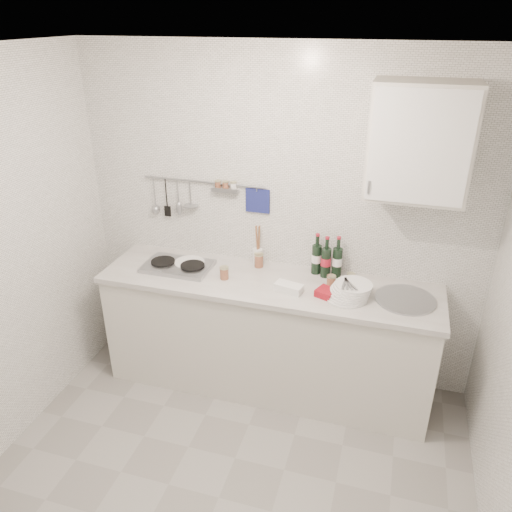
% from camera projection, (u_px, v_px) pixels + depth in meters
% --- Properties ---
extents(floor, '(3.00, 3.00, 0.00)m').
position_uv_depth(floor, '(219.00, 498.00, 3.02)').
color(floor, gray).
rests_on(floor, ground).
extents(ceiling, '(3.00, 3.00, 0.00)m').
position_uv_depth(ceiling, '(197.00, 55.00, 1.92)').
color(ceiling, silver).
rests_on(ceiling, back_wall).
extents(back_wall, '(3.00, 0.02, 2.50)m').
position_uv_depth(back_wall, '(279.00, 223.00, 3.68)').
color(back_wall, silver).
rests_on(back_wall, floor).
extents(counter, '(2.44, 0.64, 0.96)m').
position_uv_depth(counter, '(268.00, 337.00, 3.78)').
color(counter, beige).
rests_on(counter, floor).
extents(wall_rail, '(0.98, 0.09, 0.34)m').
position_uv_depth(wall_rail, '(201.00, 194.00, 3.72)').
color(wall_rail, '#93969B').
rests_on(wall_rail, back_wall).
extents(wall_cabinet, '(0.60, 0.38, 0.70)m').
position_uv_depth(wall_cabinet, '(420.00, 142.00, 2.99)').
color(wall_cabinet, beige).
rests_on(wall_cabinet, back_wall).
extents(plate_stack_hob, '(0.24, 0.24, 0.03)m').
position_uv_depth(plate_stack_hob, '(189.00, 264.00, 3.76)').
color(plate_stack_hob, '#5469BF').
rests_on(plate_stack_hob, counter).
extents(plate_stack_sink, '(0.31, 0.29, 0.11)m').
position_uv_depth(plate_stack_sink, '(350.00, 291.00, 3.34)').
color(plate_stack_sink, white).
rests_on(plate_stack_sink, counter).
extents(wine_bottles, '(0.23, 0.11, 0.31)m').
position_uv_depth(wine_bottles, '(327.00, 256.00, 3.58)').
color(wine_bottles, black).
rests_on(wine_bottles, counter).
extents(butter_dish, '(0.21, 0.13, 0.06)m').
position_uv_depth(butter_dish, '(289.00, 288.00, 3.42)').
color(butter_dish, white).
rests_on(butter_dish, counter).
extents(strawberry_punnet, '(0.15, 0.15, 0.05)m').
position_uv_depth(strawberry_punnet, '(326.00, 293.00, 3.36)').
color(strawberry_punnet, '#AB1326').
rests_on(strawberry_punnet, counter).
extents(utensil_crock, '(0.08, 0.08, 0.32)m').
position_uv_depth(utensil_crock, '(258.00, 254.00, 3.79)').
color(utensil_crock, white).
rests_on(utensil_crock, counter).
extents(jar_a, '(0.07, 0.07, 0.11)m').
position_uv_depth(jar_a, '(259.00, 260.00, 3.74)').
color(jar_a, brown).
rests_on(jar_a, counter).
extents(jar_b, '(0.06, 0.06, 0.07)m').
position_uv_depth(jar_b, '(351.00, 278.00, 3.53)').
color(jar_b, brown).
rests_on(jar_b, counter).
extents(jar_c, '(0.07, 0.07, 0.08)m').
position_uv_depth(jar_c, '(331.00, 280.00, 3.49)').
color(jar_c, brown).
rests_on(jar_c, counter).
extents(jar_d, '(0.07, 0.07, 0.09)m').
position_uv_depth(jar_d, '(224.00, 273.00, 3.57)').
color(jar_d, brown).
rests_on(jar_d, counter).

